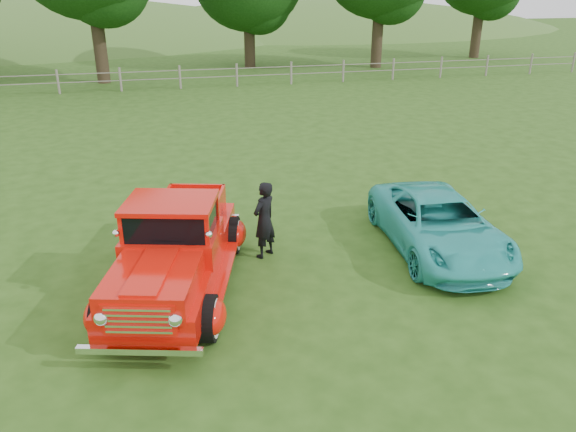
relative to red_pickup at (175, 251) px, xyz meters
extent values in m
plane|color=#254713|center=(1.51, -0.93, -0.80)|extent=(140.00, 140.00, 0.00)
ellipsoid|color=#3A6324|center=(21.51, 61.07, -4.65)|extent=(72.00, 52.00, 14.00)
cube|color=gray|center=(1.51, 21.07, -0.25)|extent=(48.00, 0.04, 0.04)
cube|color=gray|center=(1.51, 21.07, 0.15)|extent=(48.00, 0.04, 0.04)
cylinder|color=#2F2217|center=(-2.49, 24.07, 1.62)|extent=(0.70, 0.70, 4.84)
cylinder|color=#2F2217|center=(6.51, 28.07, 1.07)|extent=(0.70, 0.70, 3.74)
cylinder|color=#2F2217|center=(14.51, 26.07, 1.40)|extent=(0.70, 0.70, 4.40)
cylinder|color=#2F2217|center=(23.51, 29.07, 1.29)|extent=(0.70, 0.70, 4.18)
cylinder|color=black|center=(-1.21, -1.23, -0.42)|extent=(0.44, 0.80, 0.76)
cylinder|color=black|center=(0.39, -1.68, -0.42)|extent=(0.44, 0.80, 0.76)
cylinder|color=black|center=(-0.37, 1.75, -0.42)|extent=(0.44, 0.80, 0.76)
cylinder|color=black|center=(1.23, 1.30, -0.42)|extent=(0.44, 0.80, 0.76)
cube|color=red|center=(0.01, 0.04, -0.22)|extent=(2.76, 4.86, 0.44)
ellipsoid|color=red|center=(-1.28, -1.21, -0.38)|extent=(0.60, 0.83, 0.54)
ellipsoid|color=red|center=(0.45, -1.70, -0.38)|extent=(0.60, 0.83, 0.54)
ellipsoid|color=red|center=(-0.43, 1.77, -0.38)|extent=(0.60, 0.83, 0.54)
ellipsoid|color=red|center=(1.30, 1.28, -0.38)|extent=(0.60, 0.83, 0.54)
cube|color=red|center=(-0.41, -1.46, 0.17)|extent=(1.72, 1.90, 0.42)
cube|color=red|center=(-0.02, -0.06, 0.19)|extent=(1.90, 1.73, 0.44)
cube|color=black|center=(-0.02, -0.06, 0.66)|extent=(1.69, 1.47, 0.50)
cube|color=red|center=(-0.02, -0.06, 0.94)|extent=(1.80, 1.59, 0.08)
cube|color=red|center=(0.38, 1.33, 0.15)|extent=(1.67, 2.20, 0.45)
cube|color=white|center=(-0.63, -2.23, 0.05)|extent=(1.05, 0.39, 0.50)
cube|color=white|center=(-0.66, -2.33, -0.38)|extent=(1.76, 0.59, 0.10)
cube|color=white|center=(0.67, 2.36, -0.38)|extent=(1.67, 0.56, 0.10)
imported|color=#2BAFA9|center=(5.39, 0.37, -0.20)|extent=(2.34, 4.42, 1.18)
imported|color=black|center=(1.83, 0.97, 0.00)|extent=(0.70, 0.67, 1.60)
camera|label=1|loc=(-0.21, -9.20, 4.44)|focal=35.00mm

